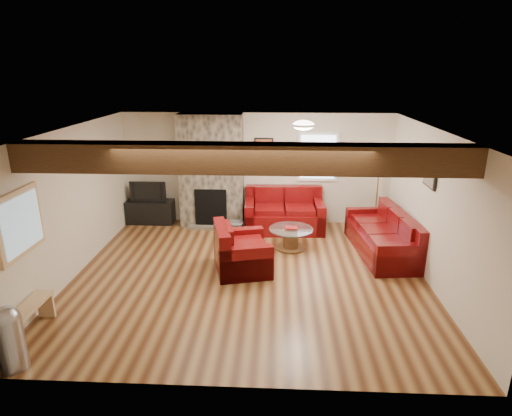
% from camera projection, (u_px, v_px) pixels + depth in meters
% --- Properties ---
extents(room, '(8.00, 8.00, 8.00)m').
position_uv_depth(room, '(249.00, 206.00, 7.03)').
color(room, '#4F2A15').
rests_on(room, ground).
extents(floor, '(6.00, 6.00, 0.00)m').
position_uv_depth(floor, '(249.00, 275.00, 7.42)').
color(floor, '#4F2A15').
rests_on(floor, ground).
extents(oak_beam, '(6.00, 0.36, 0.38)m').
position_uv_depth(oak_beam, '(242.00, 158.00, 5.52)').
color(oak_beam, '#372410').
rests_on(oak_beam, room).
extents(chimney_breast, '(1.40, 0.67, 2.50)m').
position_uv_depth(chimney_breast, '(211.00, 172.00, 9.46)').
color(chimney_breast, '#363129').
rests_on(chimney_breast, floor).
extents(back_window, '(0.90, 0.08, 1.10)m').
position_uv_depth(back_window, '(318.00, 157.00, 9.45)').
color(back_window, white).
rests_on(back_window, room).
extents(hatch_window, '(0.08, 1.00, 0.90)m').
position_uv_depth(hatch_window, '(20.00, 223.00, 5.69)').
color(hatch_window, tan).
rests_on(hatch_window, room).
extents(ceiling_dome, '(0.40, 0.40, 0.18)m').
position_uv_depth(ceiling_dome, '(303.00, 127.00, 7.47)').
color(ceiling_dome, white).
rests_on(ceiling_dome, room).
extents(artwork_back, '(0.42, 0.06, 0.52)m').
position_uv_depth(artwork_back, '(264.00, 150.00, 9.46)').
color(artwork_back, black).
rests_on(artwork_back, room).
extents(artwork_right, '(0.06, 0.55, 0.42)m').
position_uv_depth(artwork_right, '(430.00, 175.00, 7.02)').
color(artwork_right, black).
rests_on(artwork_right, room).
extents(sofa_three, '(1.10, 2.20, 0.82)m').
position_uv_depth(sofa_three, '(382.00, 233.00, 8.19)').
color(sofa_three, '#49050A').
rests_on(sofa_three, floor).
extents(loveseat, '(1.74, 1.04, 0.91)m').
position_uv_depth(loveseat, '(284.00, 210.00, 9.37)').
color(loveseat, '#49050A').
rests_on(loveseat, floor).
extents(armchair_red, '(1.13, 1.22, 0.84)m').
position_uv_depth(armchair_red, '(242.00, 248.00, 7.50)').
color(armchair_red, '#49050A').
rests_on(armchair_red, floor).
extents(coffee_table, '(0.87, 0.87, 0.45)m').
position_uv_depth(coffee_table, '(291.00, 239.00, 8.44)').
color(coffee_table, '#4E3319').
rests_on(coffee_table, floor).
extents(tv_cabinet, '(1.06, 0.43, 0.53)m').
position_uv_depth(tv_cabinet, '(151.00, 212.00, 9.86)').
color(tv_cabinet, black).
rests_on(tv_cabinet, floor).
extents(television, '(0.82, 0.11, 0.47)m').
position_uv_depth(television, '(149.00, 191.00, 9.70)').
color(television, black).
rests_on(television, tv_cabinet).
extents(floor_lamp, '(0.43, 0.43, 1.68)m').
position_uv_depth(floor_lamp, '(380.00, 164.00, 9.27)').
color(floor_lamp, '#AB8E47').
rests_on(floor_lamp, floor).
extents(pine_bench, '(0.25, 1.09, 0.41)m').
position_uv_depth(pine_bench, '(26.00, 324.00, 5.64)').
color(pine_bench, tan).
rests_on(pine_bench, floor).
extents(pedal_bin, '(0.39, 0.39, 0.82)m').
position_uv_depth(pedal_bin, '(9.00, 338.00, 5.00)').
color(pedal_bin, '#A6A6AB').
rests_on(pedal_bin, floor).
extents(coal_bucket, '(0.34, 0.34, 0.32)m').
position_uv_depth(coal_bucket, '(236.00, 229.00, 9.10)').
color(coal_bucket, gray).
rests_on(coal_bucket, floor).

